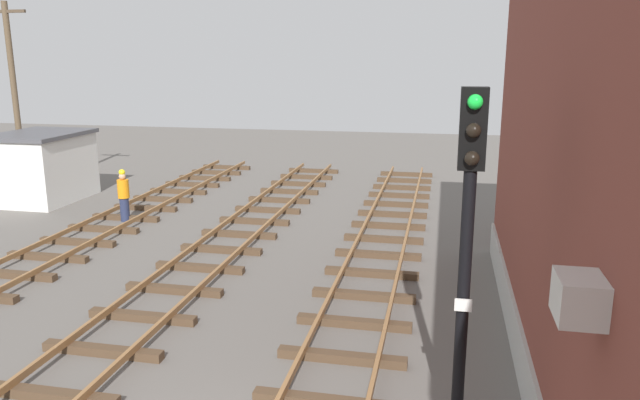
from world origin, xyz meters
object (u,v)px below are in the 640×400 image
at_px(signal_mast, 467,233).
at_px(utility_pole_far, 15,96).
at_px(control_hut, 42,166).
at_px(track_worker_foreground, 124,196).

height_order(signal_mast, utility_pole_far, utility_pole_far).
bearing_deg(signal_mast, control_hut, 141.20).
bearing_deg(control_hut, utility_pole_far, 149.33).
xyz_separation_m(signal_mast, utility_pole_far, (-17.81, 13.97, 0.77)).
bearing_deg(track_worker_foreground, control_hut, 154.63).
relative_size(utility_pole_far, track_worker_foreground, 4.20).
bearing_deg(control_hut, signal_mast, -38.80).
xyz_separation_m(signal_mast, track_worker_foreground, (-11.34, 10.72, -2.42)).
distance_m(control_hut, track_worker_foreground, 5.38).
height_order(control_hut, utility_pole_far, utility_pole_far).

